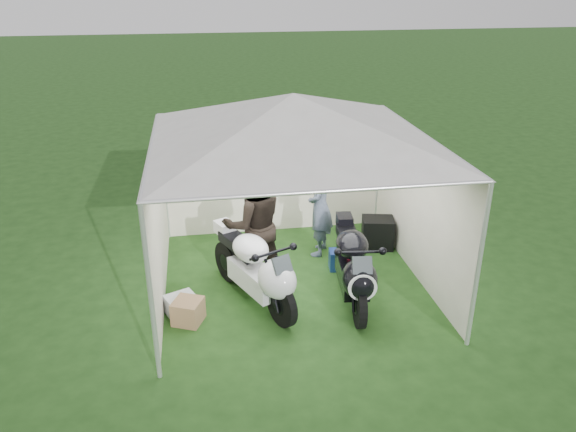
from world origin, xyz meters
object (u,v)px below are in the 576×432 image
(canopy_tent, at_px, (293,123))
(crate_0, at_px, (181,304))
(person_dark_jacket, at_px, (254,224))
(person_blue_jacket, at_px, (320,207))
(motorcycle_black, at_px, (353,265))
(paddock_stand, at_px, (343,260))
(equipment_box, at_px, (378,233))
(crate_1, at_px, (188,311))
(motorcycle_white, at_px, (257,268))

(canopy_tent, xyz_separation_m, crate_0, (-1.75, -0.65, -2.44))
(person_dark_jacket, relative_size, crate_0, 4.84)
(person_dark_jacket, xyz_separation_m, person_blue_jacket, (1.23, 0.82, -0.13))
(motorcycle_black, height_order, paddock_stand, motorcycle_black)
(canopy_tent, height_order, person_dark_jacket, canopy_tent)
(canopy_tent, bearing_deg, person_blue_jacket, 54.38)
(crate_0, bearing_deg, motorcycle_black, -1.83)
(motorcycle_black, bearing_deg, equipment_box, 67.49)
(canopy_tent, xyz_separation_m, crate_1, (-1.65, -0.90, -2.41))
(crate_0, bearing_deg, person_blue_jacket, 32.82)
(crate_0, height_order, crate_1, crate_1)
(motorcycle_black, distance_m, person_dark_jacket, 1.63)
(paddock_stand, height_order, person_blue_jacket, person_blue_jacket)
(canopy_tent, height_order, crate_1, canopy_tent)
(motorcycle_white, xyz_separation_m, crate_1, (-1.02, -0.31, -0.43))
(person_dark_jacket, relative_size, crate_1, 5.28)
(motorcycle_white, height_order, crate_1, motorcycle_white)
(equipment_box, relative_size, crate_1, 1.44)
(motorcycle_black, distance_m, equipment_box, 1.94)
(canopy_tent, height_order, motorcycle_white, canopy_tent)
(motorcycle_white, distance_m, person_blue_jacket, 1.96)
(paddock_stand, distance_m, crate_1, 2.78)
(paddock_stand, height_order, equipment_box, equipment_box)
(equipment_box, bearing_deg, person_dark_jacket, -159.05)
(crate_0, bearing_deg, equipment_box, 24.77)
(paddock_stand, height_order, person_dark_jacket, person_dark_jacket)
(person_blue_jacket, relative_size, crate_0, 4.22)
(person_dark_jacket, relative_size, equipment_box, 3.67)
(crate_1, bearing_deg, motorcycle_white, 16.75)
(canopy_tent, distance_m, paddock_stand, 2.58)
(canopy_tent, relative_size, equipment_box, 10.34)
(crate_0, xyz_separation_m, crate_1, (0.10, -0.24, 0.03))
(motorcycle_white, xyz_separation_m, crate_0, (-1.12, -0.06, -0.46))
(canopy_tent, height_order, person_blue_jacket, canopy_tent)
(motorcycle_white, relative_size, crate_0, 4.91)
(paddock_stand, bearing_deg, crate_1, -155.50)
(motorcycle_black, relative_size, paddock_stand, 5.01)
(canopy_tent, bearing_deg, crate_0, -159.53)
(paddock_stand, distance_m, person_blue_jacket, 0.98)
(equipment_box, distance_m, crate_0, 3.80)
(motorcycle_black, xyz_separation_m, crate_1, (-2.42, -0.16, -0.43))
(motorcycle_white, distance_m, crate_1, 1.15)
(motorcycle_black, height_order, person_dark_jacket, person_dark_jacket)
(crate_0, bearing_deg, canopy_tent, 20.47)
(canopy_tent, distance_m, motorcycle_black, 2.24)
(motorcycle_white, bearing_deg, crate_1, 172.34)
(motorcycle_white, relative_size, equipment_box, 3.73)
(motorcycle_black, distance_m, paddock_stand, 1.09)
(canopy_tent, height_order, crate_0, canopy_tent)
(paddock_stand, relative_size, person_dark_jacket, 0.22)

